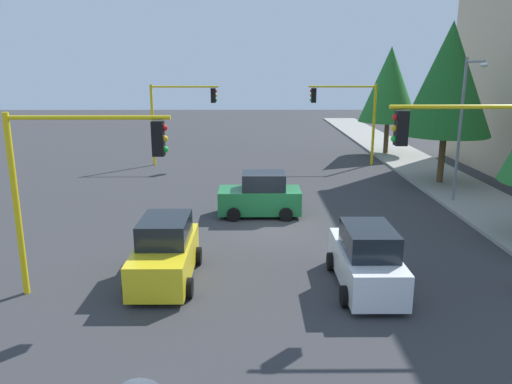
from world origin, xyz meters
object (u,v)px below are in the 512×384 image
Objects in this scene: traffic_signal_near_right at (78,168)px; street_lamp_curbside at (465,116)px; traffic_signal_far_left at (347,108)px; traffic_signal_far_right at (179,108)px; car_green at (260,196)px; traffic_signal_near_left at (482,161)px; tree_roadside_far at (390,85)px; car_white at (366,260)px; car_yellow at (165,252)px; tree_roadside_mid at (449,79)px.

street_lamp_curbside reaches higher than traffic_signal_near_right.
traffic_signal_near_right is at bearing -29.48° from traffic_signal_far_left.
car_green is (12.00, 5.27, -2.97)m from traffic_signal_far_right.
traffic_signal_near_left is at bearing -20.05° from street_lamp_curbside.
traffic_signal_far_right is 1.48× the size of car_green.
tree_roadside_far is at bearing 104.78° from traffic_signal_far_right.
traffic_signal_far_left is at bearing 171.40° from car_white.
car_yellow is at bearing -96.15° from car_white.
traffic_signal_far_left is at bearing 90.00° from traffic_signal_far_right.
traffic_signal_far_left is at bearing -161.19° from street_lamp_curbside.
traffic_signal_far_right is at bearing -124.96° from street_lamp_curbside.
car_yellow is (23.01, -13.00, -4.40)m from tree_roadside_far.
traffic_signal_far_right is (0.00, -11.32, -0.00)m from traffic_signal_far_left.
traffic_signal_near_left reaches higher than traffic_signal_far_left.
traffic_signal_far_left is 0.97× the size of traffic_signal_near_left.
traffic_signal_near_left is (20.00, 0.03, 0.12)m from traffic_signal_far_left.
traffic_signal_near_right is at bearing -33.31° from car_green.
traffic_signal_far_left is 10.99m from street_lamp_curbside.
tree_roadside_mid is 2.19× the size of car_yellow.
street_lamp_curbside is 0.78× the size of tree_roadside_mid.
tree_roadside_mid is 16.30m from car_white.
traffic_signal_near_right is 11.34m from traffic_signal_near_left.
tree_roadside_far reaches higher than car_white.
traffic_signal_far_right is 1.32× the size of car_white.
tree_roadside_mid is (6.00, 15.66, 2.04)m from traffic_signal_far_right.
car_green is (1.61, -9.59, -3.45)m from street_lamp_curbside.
traffic_signal_near_left is 4.33m from car_white.
car_yellow is at bearing -25.74° from traffic_signal_far_left.
traffic_signal_far_left reaches higher than car_yellow.
traffic_signal_far_right is at bearing -173.53° from car_yellow.
street_lamp_curbside is 0.87× the size of tree_roadside_far.
traffic_signal_near_right is at bearing -32.26° from tree_roadside_far.
car_yellow is (-0.99, 2.14, -2.91)m from traffic_signal_near_right.
car_green is (16.00, -9.89, -4.40)m from tree_roadside_far.
traffic_signal_near_left is at bearing 90.00° from traffic_signal_near_right.
car_yellow is (8.62, -12.70, -3.45)m from street_lamp_curbside.
traffic_signal_far_left is 13.76m from car_green.
street_lamp_curbside is (10.39, 3.54, 0.48)m from traffic_signal_far_left.
traffic_signal_far_right is at bearing -90.00° from traffic_signal_far_left.
car_yellow is (-0.67, -6.19, 0.00)m from car_white.
traffic_signal_near_left is at bearing -9.02° from tree_roadside_far.
traffic_signal_near_left is 14.77m from tree_roadside_mid.
traffic_signal_near_left is 0.63× the size of tree_roadside_mid.
car_green is at bearing -142.76° from traffic_signal_near_left.
tree_roadside_far is at bearing -177.14° from tree_roadside_mid.
car_yellow is (13.01, -13.50, -5.01)m from tree_roadside_mid.
car_yellow is (19.01, 2.16, -2.97)m from traffic_signal_far_right.
traffic_signal_near_right is 1.46× the size of car_green.
car_yellow is at bearing 6.47° from traffic_signal_far_right.
traffic_signal_near_left is 9.75m from car_yellow.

